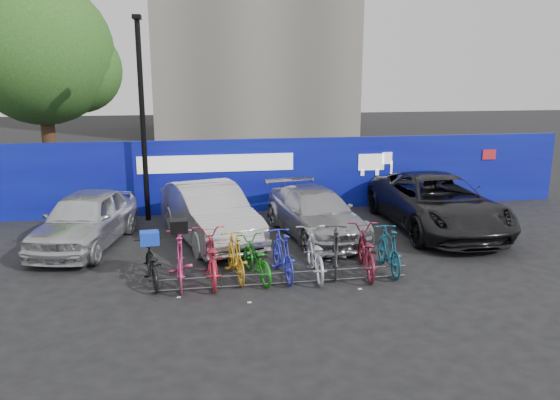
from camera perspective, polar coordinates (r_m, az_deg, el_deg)
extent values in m
plane|color=black|center=(12.51, -0.28, -7.87)|extent=(100.00, 100.00, 0.00)
cube|color=#0B0A94|center=(17.93, -3.43, 2.57)|extent=(22.00, 0.15, 2.40)
cube|color=white|center=(17.67, -6.64, 3.83)|extent=(5.00, 0.02, 0.55)
cube|color=white|center=(18.69, 9.53, 3.93)|extent=(1.20, 0.02, 0.90)
cube|color=red|center=(20.48, 21.02, 4.46)|extent=(0.50, 0.02, 0.35)
cylinder|color=#382314|center=(22.26, -22.98, 5.70)|extent=(0.50, 0.50, 4.00)
sphere|color=#205319|center=(22.13, -23.73, 13.93)|extent=(5.20, 5.20, 5.20)
sphere|color=#205319|center=(22.17, -20.32, 12.65)|extent=(3.20, 3.20, 3.20)
cylinder|color=black|center=(17.04, -14.14, 7.75)|extent=(0.16, 0.16, 6.00)
cube|color=black|center=(17.04, -14.74, 18.01)|extent=(0.25, 0.50, 0.12)
cylinder|color=#595B60|center=(11.86, 0.20, -7.63)|extent=(5.60, 0.03, 0.03)
cylinder|color=#595B60|center=(11.94, 0.20, -8.66)|extent=(5.60, 0.03, 0.03)
cylinder|color=#595B60|center=(11.78, -12.51, -8.84)|extent=(0.03, 0.03, 0.28)
cylinder|color=#595B60|center=(11.77, -6.12, -8.60)|extent=(0.03, 0.03, 0.28)
cylinder|color=#595B60|center=(11.91, 0.20, -8.26)|extent=(0.03, 0.03, 0.28)
cylinder|color=#595B60|center=(12.19, 6.29, -7.83)|extent=(0.03, 0.03, 0.28)
cylinder|color=#595B60|center=(12.59, 12.04, -7.35)|extent=(0.03, 0.03, 0.28)
imported|color=silver|center=(15.21, -19.69, -1.90)|extent=(2.67, 4.61, 1.47)
imported|color=#B6B6BB|center=(14.95, -7.39, -1.35)|extent=(2.83, 4.95, 1.54)
imported|color=#A3A3A7|center=(15.32, 3.72, -1.36)|extent=(2.57, 4.75, 1.31)
imported|color=black|center=(16.52, 16.04, -0.28)|extent=(2.77, 5.79, 1.59)
imported|color=black|center=(12.20, -13.32, -6.55)|extent=(0.87, 1.79, 0.90)
imported|color=#C33674|center=(12.04, -10.39, -5.98)|extent=(0.58, 1.96, 1.17)
imported|color=#AE2133|center=(12.13, -7.23, -5.92)|extent=(0.76, 2.09, 1.09)
imported|color=gold|center=(12.20, -4.69, -5.90)|extent=(0.69, 1.75, 1.03)
imported|color=#187817|center=(12.17, -2.51, -6.18)|extent=(0.97, 1.85, 0.92)
imported|color=#282EC6|center=(12.23, 0.27, -5.70)|extent=(0.64, 1.82, 1.07)
imported|color=#B3B6BB|center=(12.36, 3.60, -5.62)|extent=(0.80, 2.00, 1.03)
imported|color=#27272A|center=(12.58, 5.85, -5.23)|extent=(0.94, 1.85, 1.07)
imported|color=maroon|center=(12.63, 8.94, -5.27)|extent=(1.02, 2.11, 1.06)
imported|color=#124F66|center=(12.81, 11.31, -5.11)|extent=(0.63, 1.80, 1.06)
cube|color=blue|center=(12.02, -13.47, -3.89)|extent=(0.43, 0.34, 0.29)
cube|color=black|center=(11.83, -10.53, -2.68)|extent=(0.39, 0.35, 0.27)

